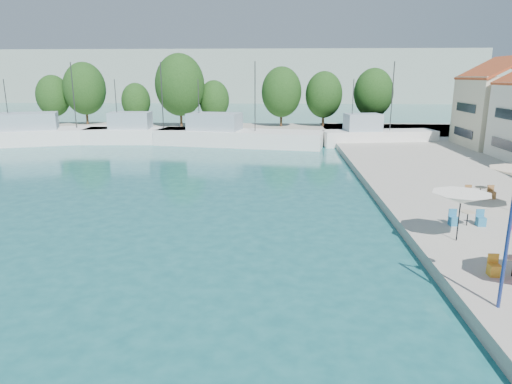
# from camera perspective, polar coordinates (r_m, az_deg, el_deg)

# --- Properties ---
(quay_far) EXTENTS (90.00, 16.00, 0.60)m
(quay_far) POSITION_cam_1_polar(r_m,az_deg,el_deg) (68.34, -3.29, 7.69)
(quay_far) COLOR #A5A395
(quay_far) RESTS_ON ground
(hill_west) EXTENTS (180.00, 40.00, 16.00)m
(hill_west) POSITION_cam_1_polar(r_m,az_deg,el_deg) (163.17, -7.52, 14.13)
(hill_west) COLOR #919E92
(hill_west) RESTS_ON ground
(hill_east) EXTENTS (140.00, 40.00, 12.00)m
(hill_east) POSITION_cam_1_polar(r_m,az_deg,el_deg) (184.93, 16.21, 13.09)
(hill_east) COLOR #919E92
(hill_east) RESTS_ON ground
(building_06) EXTENTS (9.00, 8.80, 10.20)m
(building_06) POSITION_cam_1_polar(r_m,az_deg,el_deg) (57.00, 28.95, 9.89)
(building_06) COLOR beige
(building_06) RESTS_ON quay_right
(trawler_01) EXTENTS (22.11, 13.22, 10.20)m
(trawler_01) POSITION_cam_1_polar(r_m,az_deg,el_deg) (62.62, -23.95, 6.59)
(trawler_01) COLOR white
(trawler_01) RESTS_ON ground
(trawler_02) EXTENTS (16.51, 5.25, 10.20)m
(trawler_02) POSITION_cam_1_polar(r_m,az_deg,el_deg) (59.15, -13.41, 7.04)
(trawler_02) COLOR white
(trawler_02) RESTS_ON ground
(trawler_03) EXTENTS (20.65, 8.64, 10.20)m
(trawler_03) POSITION_cam_1_polar(r_m,az_deg,el_deg) (55.56, -2.68, 6.96)
(trawler_03) COLOR white
(trawler_03) RESTS_ON ground
(trawler_04) EXTENTS (14.03, 5.73, 10.20)m
(trawler_04) POSITION_cam_1_polar(r_m,az_deg,el_deg) (57.17, 14.72, 6.73)
(trawler_04) COLOR silver
(trawler_04) RESTS_ON ground
(tree_01) EXTENTS (5.23, 5.23, 7.74)m
(tree_01) POSITION_cam_1_polar(r_m,az_deg,el_deg) (80.96, -24.02, 10.92)
(tree_01) COLOR #3F2B19
(tree_01) RESTS_ON quay_far
(tree_02) EXTENTS (6.57, 6.57, 9.72)m
(tree_02) POSITION_cam_1_polar(r_m,az_deg,el_deg) (78.79, -20.64, 12.01)
(tree_02) COLOR #3F2B19
(tree_02) RESTS_ON quay_far
(tree_03) EXTENTS (4.42, 4.42, 6.55)m
(tree_03) POSITION_cam_1_polar(r_m,az_deg,el_deg) (74.57, -14.78, 10.94)
(tree_03) COLOR #3F2B19
(tree_03) RESTS_ON quay_far
(tree_04) EXTENTS (7.32, 7.32, 10.84)m
(tree_04) POSITION_cam_1_polar(r_m,az_deg,el_deg) (70.46, -9.50, 13.07)
(tree_04) COLOR #3F2B19
(tree_04) RESTS_ON quay_far
(tree_05) EXTENTS (4.70, 4.70, 6.95)m
(tree_05) POSITION_cam_1_polar(r_m,az_deg,el_deg) (72.04, -5.26, 11.43)
(tree_05) COLOR #3F2B19
(tree_05) RESTS_ON quay_far
(tree_06) EXTENTS (6.06, 6.06, 8.97)m
(tree_06) POSITION_cam_1_polar(r_m,az_deg,el_deg) (70.85, 3.20, 12.37)
(tree_06) COLOR #3F2B19
(tree_06) RESTS_ON quay_far
(tree_07) EXTENTS (5.60, 5.60, 8.29)m
(tree_07) POSITION_cam_1_polar(r_m,az_deg,el_deg) (71.63, 8.49, 11.94)
(tree_07) COLOR #3F2B19
(tree_07) RESTS_ON quay_far
(tree_08) EXTENTS (5.92, 5.92, 8.77)m
(tree_08) POSITION_cam_1_polar(r_m,az_deg,el_deg) (73.10, 14.46, 11.91)
(tree_08) COLOR #3F2B19
(tree_08) RESTS_ON quay_far
(umbrella_white) EXTENTS (2.69, 2.69, 2.33)m
(umbrella_white) POSITION_cam_1_polar(r_m,az_deg,el_deg) (23.08, 24.25, -0.71)
(umbrella_white) COLOR black
(umbrella_white) RESTS_ON quay_right
(cafe_table_02) EXTENTS (1.82, 0.70, 0.76)m
(cafe_table_02) POSITION_cam_1_polar(r_m,az_deg,el_deg) (26.10, 24.88, -3.22)
(cafe_table_02) COLOR black
(cafe_table_02) RESTS_ON quay_right
(cafe_table_03) EXTENTS (1.82, 0.70, 0.76)m
(cafe_table_03) POSITION_cam_1_polar(r_m,az_deg,el_deg) (32.20, 26.21, -0.23)
(cafe_table_03) COLOR black
(cafe_table_03) RESTS_ON quay_right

